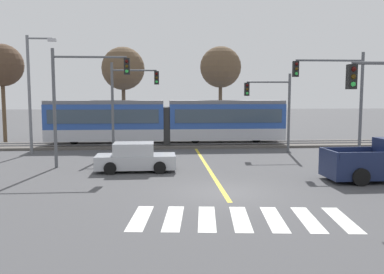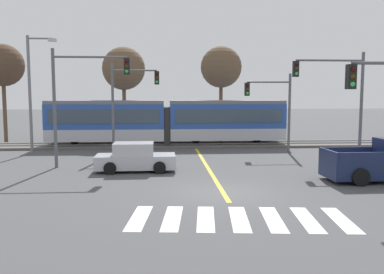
{
  "view_description": "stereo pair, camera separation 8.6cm",
  "coord_description": "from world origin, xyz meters",
  "px_view_note": "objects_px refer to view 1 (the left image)",
  "views": [
    {
      "loc": [
        -2.56,
        -16.4,
        4.05
      ],
      "look_at": [
        -0.79,
        7.06,
        1.6
      ],
      "focal_mm": 38.0,
      "sensor_mm": 36.0,
      "label": 1
    },
    {
      "loc": [
        -2.47,
        -16.41,
        4.05
      ],
      "look_at": [
        -0.79,
        7.06,
        1.6
      ],
      "focal_mm": 38.0,
      "sensor_mm": 36.0,
      "label": 2
    }
  ],
  "objects_px": {
    "traffic_light_mid_left": "(79,89)",
    "bare_tree_far_west": "(2,66)",
    "street_lamp_west": "(32,87)",
    "traffic_light_far_left": "(128,95)",
    "bare_tree_east": "(221,68)",
    "traffic_light_far_right": "(273,102)",
    "traffic_light_mid_right": "(339,90)",
    "bare_tree_west": "(123,69)",
    "light_rail_tram": "(167,120)",
    "sedan_crossing": "(135,158)"
  },
  "relations": [
    {
      "from": "traffic_light_mid_left",
      "to": "bare_tree_far_west",
      "type": "distance_m",
      "value": 15.67
    },
    {
      "from": "sedan_crossing",
      "to": "traffic_light_mid_right",
      "type": "bearing_deg",
      "value": 8.0
    },
    {
      "from": "traffic_light_mid_left",
      "to": "bare_tree_far_west",
      "type": "relative_size",
      "value": 0.79
    },
    {
      "from": "traffic_light_mid_left",
      "to": "bare_tree_east",
      "type": "distance_m",
      "value": 16.87
    },
    {
      "from": "bare_tree_far_west",
      "to": "traffic_light_mid_right",
      "type": "bearing_deg",
      "value": -27.73
    },
    {
      "from": "bare_tree_far_west",
      "to": "light_rail_tram",
      "type": "bearing_deg",
      "value": -14.48
    },
    {
      "from": "traffic_light_far_left",
      "to": "bare_tree_west",
      "type": "distance_m",
      "value": 8.15
    },
    {
      "from": "light_rail_tram",
      "to": "bare_tree_west",
      "type": "xyz_separation_m",
      "value": [
        -3.67,
        3.62,
        4.22
      ]
    },
    {
      "from": "sedan_crossing",
      "to": "bare_tree_west",
      "type": "height_order",
      "value": "bare_tree_west"
    },
    {
      "from": "traffic_light_far_right",
      "to": "traffic_light_mid_left",
      "type": "bearing_deg",
      "value": -158.7
    },
    {
      "from": "street_lamp_west",
      "to": "traffic_light_mid_right",
      "type": "bearing_deg",
      "value": -15.86
    },
    {
      "from": "traffic_light_far_left",
      "to": "street_lamp_west",
      "type": "relative_size",
      "value": 0.77
    },
    {
      "from": "traffic_light_far_right",
      "to": "traffic_light_mid_right",
      "type": "relative_size",
      "value": 0.84
    },
    {
      "from": "street_lamp_west",
      "to": "bare_tree_west",
      "type": "xyz_separation_m",
      "value": [
        5.54,
        7.1,
        1.7
      ]
    },
    {
      "from": "traffic_light_mid_right",
      "to": "bare_tree_far_west",
      "type": "xyz_separation_m",
      "value": [
        -23.72,
        12.47,
        2.18
      ]
    },
    {
      "from": "street_lamp_west",
      "to": "sedan_crossing",
      "type": "bearing_deg",
      "value": -43.78
    },
    {
      "from": "sedan_crossing",
      "to": "bare_tree_far_west",
      "type": "bearing_deg",
      "value": 130.26
    },
    {
      "from": "street_lamp_west",
      "to": "bare_tree_far_west",
      "type": "xyz_separation_m",
      "value": [
        -4.55,
        7.02,
        1.92
      ]
    },
    {
      "from": "traffic_light_mid_left",
      "to": "traffic_light_mid_right",
      "type": "relative_size",
      "value": 1.01
    },
    {
      "from": "traffic_light_far_right",
      "to": "traffic_light_far_left",
      "type": "height_order",
      "value": "traffic_light_far_left"
    },
    {
      "from": "traffic_light_mid_left",
      "to": "bare_tree_east",
      "type": "bearing_deg",
      "value": 54.12
    },
    {
      "from": "bare_tree_west",
      "to": "bare_tree_far_west",
      "type": "bearing_deg",
      "value": -179.59
    },
    {
      "from": "traffic_light_mid_right",
      "to": "bare_tree_west",
      "type": "distance_m",
      "value": 18.63
    },
    {
      "from": "sedan_crossing",
      "to": "bare_tree_far_west",
      "type": "height_order",
      "value": "bare_tree_far_west"
    },
    {
      "from": "sedan_crossing",
      "to": "traffic_light_mid_right",
      "type": "xyz_separation_m",
      "value": [
        11.76,
        1.65,
        3.6
      ]
    },
    {
      "from": "street_lamp_west",
      "to": "bare_tree_east",
      "type": "height_order",
      "value": "bare_tree_east"
    },
    {
      "from": "street_lamp_west",
      "to": "bare_tree_west",
      "type": "relative_size",
      "value": 0.99
    },
    {
      "from": "traffic_light_mid_left",
      "to": "sedan_crossing",
      "type": "bearing_deg",
      "value": -23.88
    },
    {
      "from": "traffic_light_far_left",
      "to": "bare_tree_east",
      "type": "height_order",
      "value": "bare_tree_east"
    },
    {
      "from": "light_rail_tram",
      "to": "bare_tree_east",
      "type": "height_order",
      "value": "bare_tree_east"
    },
    {
      "from": "traffic_light_far_right",
      "to": "bare_tree_west",
      "type": "distance_m",
      "value": 13.9
    },
    {
      "from": "traffic_light_mid_left",
      "to": "bare_tree_west",
      "type": "height_order",
      "value": "bare_tree_west"
    },
    {
      "from": "street_lamp_west",
      "to": "light_rail_tram",
      "type": "bearing_deg",
      "value": 20.66
    },
    {
      "from": "sedan_crossing",
      "to": "traffic_light_far_right",
      "type": "bearing_deg",
      "value": 33.95
    },
    {
      "from": "bare_tree_far_west",
      "to": "traffic_light_far_right",
      "type": "bearing_deg",
      "value": -20.71
    },
    {
      "from": "traffic_light_mid_left",
      "to": "traffic_light_mid_right",
      "type": "distance_m",
      "value": 14.87
    },
    {
      "from": "traffic_light_far_left",
      "to": "bare_tree_east",
      "type": "relative_size",
      "value": 0.74
    },
    {
      "from": "sedan_crossing",
      "to": "street_lamp_west",
      "type": "bearing_deg",
      "value": 136.22
    },
    {
      "from": "traffic_light_far_left",
      "to": "bare_tree_west",
      "type": "xyz_separation_m",
      "value": [
        -1.01,
        7.78,
        2.23
      ]
    },
    {
      "from": "bare_tree_far_west",
      "to": "bare_tree_east",
      "type": "relative_size",
      "value": 0.99
    },
    {
      "from": "street_lamp_west",
      "to": "bare_tree_far_west",
      "type": "relative_size",
      "value": 0.97
    },
    {
      "from": "bare_tree_east",
      "to": "traffic_light_mid_left",
      "type": "bearing_deg",
      "value": -125.88
    },
    {
      "from": "bare_tree_east",
      "to": "traffic_light_far_left",
      "type": "bearing_deg",
      "value": -131.62
    },
    {
      "from": "light_rail_tram",
      "to": "traffic_light_far_right",
      "type": "height_order",
      "value": "traffic_light_far_right"
    },
    {
      "from": "bare_tree_east",
      "to": "light_rail_tram",
      "type": "bearing_deg",
      "value": -138.34
    },
    {
      "from": "traffic_light_mid_right",
      "to": "bare_tree_far_west",
      "type": "distance_m",
      "value": 26.89
    },
    {
      "from": "traffic_light_mid_right",
      "to": "street_lamp_west",
      "type": "relative_size",
      "value": 0.81
    },
    {
      "from": "traffic_light_far_right",
      "to": "bare_tree_east",
      "type": "bearing_deg",
      "value": 105.43
    },
    {
      "from": "bare_tree_east",
      "to": "bare_tree_far_west",
      "type": "bearing_deg",
      "value": -177.5
    },
    {
      "from": "traffic_light_mid_left",
      "to": "bare_tree_far_west",
      "type": "height_order",
      "value": "bare_tree_far_west"
    }
  ]
}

